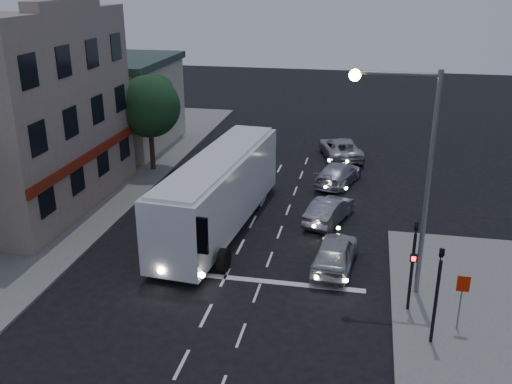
% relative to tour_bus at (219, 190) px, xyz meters
% --- Properties ---
extents(ground, '(120.00, 120.00, 0.00)m').
position_rel_tour_bus_xyz_m(ground, '(1.51, -6.97, -2.09)').
color(ground, black).
extents(sidewalk_far, '(12.00, 50.00, 0.12)m').
position_rel_tour_bus_xyz_m(sidewalk_far, '(-11.49, 1.03, -2.03)').
color(sidewalk_far, slate).
rests_on(sidewalk_far, ground).
extents(road_markings, '(8.00, 30.55, 0.01)m').
position_rel_tour_bus_xyz_m(road_markings, '(2.80, -3.66, -2.09)').
color(road_markings, silver).
rests_on(road_markings, ground).
extents(tour_bus, '(3.74, 12.80, 3.87)m').
position_rel_tour_bus_xyz_m(tour_bus, '(0.00, 0.00, 0.00)').
color(tour_bus, white).
rests_on(tour_bus, ground).
extents(car_suv, '(2.13, 4.44, 1.46)m').
position_rel_tour_bus_xyz_m(car_suv, '(6.08, -3.17, -1.36)').
color(car_suv, '#B4B4B4').
rests_on(car_suv, ground).
extents(car_sedan_a, '(2.57, 4.26, 1.33)m').
position_rel_tour_bus_xyz_m(car_sedan_a, '(5.45, 1.84, -1.43)').
color(car_sedan_a, gray).
rests_on(car_sedan_a, ground).
extents(car_sedan_b, '(3.04, 4.98, 1.35)m').
position_rel_tour_bus_xyz_m(car_sedan_b, '(5.56, 7.80, -1.42)').
color(car_sedan_b, '#A5A6B5').
rests_on(car_sedan_b, ground).
extents(car_sedan_c, '(3.69, 5.66, 1.45)m').
position_rel_tour_bus_xyz_m(car_sedan_c, '(5.38, 13.18, -1.37)').
color(car_sedan_c, '#A6A7AB').
rests_on(car_sedan_c, ground).
extents(traffic_signal_main, '(0.25, 0.35, 4.10)m').
position_rel_tour_bus_xyz_m(traffic_signal_main, '(9.11, -6.19, 0.33)').
color(traffic_signal_main, black).
rests_on(traffic_signal_main, sidewalk_near).
extents(traffic_signal_side, '(0.18, 0.15, 4.10)m').
position_rel_tour_bus_xyz_m(traffic_signal_side, '(9.81, -8.17, 0.33)').
color(traffic_signal_side, black).
rests_on(traffic_signal_side, sidewalk_near).
extents(regulatory_sign, '(0.45, 0.12, 2.20)m').
position_rel_tour_bus_xyz_m(regulatory_sign, '(10.81, -7.21, -0.50)').
color(regulatory_sign, slate).
rests_on(regulatory_sign, sidewalk_near).
extents(streetlight, '(3.32, 0.44, 9.00)m').
position_rel_tour_bus_xyz_m(streetlight, '(8.85, -4.77, 3.64)').
color(streetlight, slate).
rests_on(streetlight, sidewalk_near).
extents(main_building, '(10.12, 12.00, 11.00)m').
position_rel_tour_bus_xyz_m(main_building, '(-12.45, 1.03, 3.07)').
color(main_building, gray).
rests_on(main_building, sidewalk_far).
extents(low_building_north, '(9.40, 9.40, 6.50)m').
position_rel_tour_bus_xyz_m(low_building_north, '(-11.99, 13.03, 1.30)').
color(low_building_north, '#B1AD9C').
rests_on(low_building_north, sidewalk_far).
extents(street_tree, '(4.00, 4.00, 6.20)m').
position_rel_tour_bus_xyz_m(street_tree, '(-6.70, 8.05, 2.40)').
color(street_tree, black).
rests_on(street_tree, sidewalk_far).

